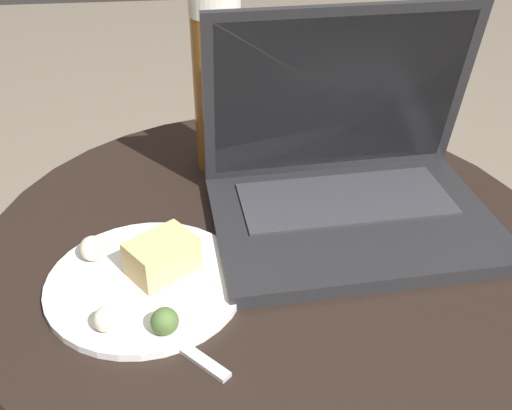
{
  "coord_description": "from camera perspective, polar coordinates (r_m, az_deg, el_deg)",
  "views": [
    {
      "loc": [
        -0.08,
        -0.59,
        0.92
      ],
      "look_at": [
        -0.02,
        -0.04,
        0.56
      ],
      "focal_mm": 42.0,
      "sensor_mm": 36.0,
      "label": 1
    }
  ],
  "objects": [
    {
      "name": "laptop",
      "position": [
        0.76,
        8.73,
        2.58
      ],
      "size": [
        0.36,
        0.26,
        0.25
      ],
      "color": "#232326",
      "rests_on": "table"
    },
    {
      "name": "beer_glass",
      "position": [
        0.83,
        -3.7,
        11.43
      ],
      "size": [
        0.07,
        0.07,
        0.25
      ],
      "color": "brown",
      "rests_on": "table"
    },
    {
      "name": "fork",
      "position": [
        0.63,
        -10.41,
        -10.85
      ],
      "size": [
        0.15,
        0.15,
        0.01
      ],
      "color": "silver",
      "rests_on": "table"
    },
    {
      "name": "snack_plate",
      "position": [
        0.67,
        -10.34,
        -6.79
      ],
      "size": [
        0.22,
        0.22,
        0.05
      ],
      "color": "white",
      "rests_on": "table"
    },
    {
      "name": "table",
      "position": [
        0.81,
        1.21,
        -9.37
      ],
      "size": [
        0.7,
        0.7,
        0.49
      ],
      "color": "#9E9EA3",
      "rests_on": "ground_plane"
    }
  ]
}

